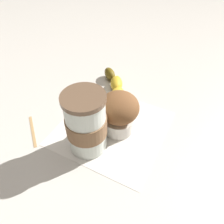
# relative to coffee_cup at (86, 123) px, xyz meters

# --- Properties ---
(ground_plane) EXTENTS (3.00, 3.00, 0.00)m
(ground_plane) POSITION_rel_coffee_cup_xyz_m (0.07, -0.04, -0.08)
(ground_plane) COLOR beige
(paper_napkin) EXTENTS (0.31, 0.31, 0.00)m
(paper_napkin) POSITION_rel_coffee_cup_xyz_m (0.07, -0.04, -0.08)
(paper_napkin) COLOR white
(paper_napkin) RESTS_ON ground_plane
(coffee_cup) EXTENTS (0.09, 0.09, 0.15)m
(coffee_cup) POSITION_rel_coffee_cup_xyz_m (0.00, 0.00, 0.00)
(coffee_cup) COLOR silver
(coffee_cup) RESTS_ON paper_napkin
(muffin) EXTENTS (0.10, 0.10, 0.11)m
(muffin) POSITION_rel_coffee_cup_xyz_m (0.06, -0.06, -0.01)
(muffin) COLOR white
(muffin) RESTS_ON paper_napkin
(banana) EXTENTS (0.22, 0.10, 0.04)m
(banana) POSITION_rel_coffee_cup_xyz_m (0.20, -0.01, -0.06)
(banana) COLOR gold
(banana) RESTS_ON paper_napkin
(wooden_stirrer) EXTENTS (0.09, 0.07, 0.00)m
(wooden_stirrer) POSITION_rel_coffee_cup_xyz_m (0.01, 0.15, -0.07)
(wooden_stirrer) COLOR tan
(wooden_stirrer) RESTS_ON ground_plane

